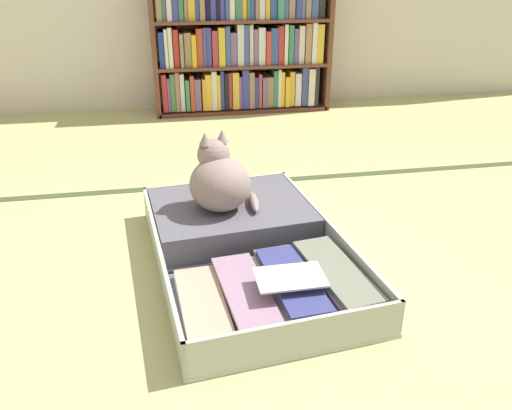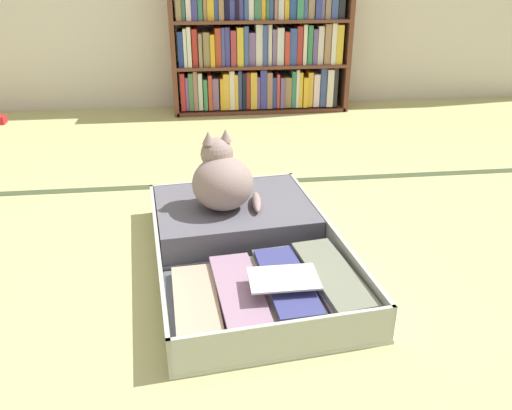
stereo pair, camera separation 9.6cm
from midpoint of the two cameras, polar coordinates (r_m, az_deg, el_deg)
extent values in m
plane|color=tan|center=(1.52, 2.94, -11.48)|extent=(10.00, 10.00, 0.00)
cube|color=#3E4A2D|center=(2.35, -0.89, 2.48)|extent=(4.80, 0.05, 0.00)
cube|color=brown|center=(3.48, -8.42, 17.35)|extent=(0.03, 0.27, 0.89)
cube|color=brown|center=(3.63, 10.66, 17.53)|extent=(0.03, 0.27, 0.89)
cube|color=brown|center=(3.59, 1.26, 10.80)|extent=(1.13, 0.27, 0.02)
cube|color=brown|center=(3.53, 1.31, 15.40)|extent=(1.10, 0.27, 0.02)
cube|color=red|center=(3.53, -7.37, 12.71)|extent=(0.03, 0.23, 0.24)
cube|color=#7C5089|center=(3.53, -6.91, 12.54)|extent=(0.02, 0.23, 0.21)
cube|color=#4B7F4F|center=(3.53, -6.48, 12.77)|extent=(0.03, 0.23, 0.24)
cube|color=#9E705F|center=(3.52, -5.98, 12.86)|extent=(0.03, 0.23, 0.25)
cube|color=silver|center=(3.53, -5.47, 12.80)|extent=(0.03, 0.23, 0.24)
cube|color=#3F8856|center=(3.53, -4.91, 12.49)|extent=(0.03, 0.23, 0.20)
cube|color=#C34429|center=(3.52, -4.40, 12.71)|extent=(0.03, 0.23, 0.23)
cube|color=slate|center=(3.54, -3.82, 12.58)|extent=(0.04, 0.23, 0.20)
cube|color=gold|center=(3.53, -3.19, 12.57)|extent=(0.02, 0.23, 0.20)
cube|color=gold|center=(3.53, -2.64, 12.82)|extent=(0.04, 0.23, 0.23)
cube|color=beige|center=(3.53, -2.01, 12.99)|extent=(0.03, 0.23, 0.25)
cube|color=gold|center=(3.53, -1.54, 12.81)|extent=(0.02, 0.23, 0.23)
cube|color=#344384|center=(3.54, -1.15, 13.04)|extent=(0.02, 0.23, 0.25)
cube|color=black|center=(3.54, -0.67, 12.92)|extent=(0.03, 0.23, 0.24)
cube|color=#BE3B35|center=(3.55, -0.27, 12.99)|extent=(0.02, 0.23, 0.24)
cube|color=gold|center=(3.55, 0.34, 12.97)|extent=(0.04, 0.23, 0.24)
cube|color=#6F4D89|center=(3.56, 0.86, 12.75)|extent=(0.02, 0.23, 0.21)
cube|color=#393C94|center=(3.55, 1.42, 13.10)|extent=(0.04, 0.23, 0.25)
cube|color=#9B7156|center=(3.56, 2.08, 12.98)|extent=(0.03, 0.23, 0.24)
cube|color=navy|center=(3.58, 2.58, 12.75)|extent=(0.03, 0.23, 0.20)
cube|color=#C0413E|center=(3.58, 3.02, 12.90)|extent=(0.02, 0.23, 0.22)
cube|color=slate|center=(3.58, 3.49, 12.72)|extent=(0.03, 0.23, 0.20)
cube|color=#94784D|center=(3.60, 4.09, 12.76)|extent=(0.04, 0.23, 0.20)
cube|color=#347A5A|center=(3.60, 4.72, 13.06)|extent=(0.03, 0.23, 0.24)
cube|color=silver|center=(3.60, 5.13, 13.13)|extent=(0.02, 0.23, 0.25)
cube|color=yellow|center=(3.61, 5.47, 13.00)|extent=(0.02, 0.23, 0.23)
cube|color=yellow|center=(3.61, 5.99, 12.72)|extent=(0.03, 0.23, 0.20)
cube|color=gold|center=(3.63, 6.50, 13.00)|extent=(0.03, 0.23, 0.23)
cube|color=silver|center=(3.64, 7.17, 12.90)|extent=(0.04, 0.23, 0.22)
cube|color=#394981|center=(3.64, 7.90, 13.18)|extent=(0.04, 0.23, 0.25)
cube|color=beige|center=(3.64, 8.63, 13.09)|extent=(0.04, 0.23, 0.25)
cube|color=#262728|center=(3.66, 9.19, 13.17)|extent=(0.03, 0.23, 0.26)
cube|color=brown|center=(3.49, 1.35, 19.94)|extent=(1.10, 0.27, 0.02)
cube|color=#294297|center=(3.49, -7.60, 17.03)|extent=(0.03, 0.23, 0.22)
cube|color=silver|center=(3.47, -7.11, 17.19)|extent=(0.02, 0.23, 0.24)
cube|color=silver|center=(3.47, -6.67, 17.28)|extent=(0.03, 0.23, 0.24)
cube|color=red|center=(3.49, -6.05, 17.23)|extent=(0.03, 0.23, 0.23)
cube|color=#92795E|center=(3.47, -5.45, 17.02)|extent=(0.02, 0.23, 0.21)
cube|color=#948255|center=(3.49, -4.80, 17.12)|extent=(0.04, 0.23, 0.21)
cube|color=gold|center=(3.48, -4.13, 17.01)|extent=(0.03, 0.23, 0.20)
cube|color=#B2422A|center=(3.49, -3.52, 17.35)|extent=(0.04, 0.23, 0.23)
cube|color=#3F468F|center=(3.48, -2.98, 17.39)|extent=(0.02, 0.23, 0.24)
cube|color=#3B3D90|center=(3.49, -2.51, 17.42)|extent=(0.03, 0.23, 0.24)
cube|color=#AA373F|center=(3.49, -1.85, 17.27)|extent=(0.04, 0.23, 0.22)
cube|color=gold|center=(3.49, -1.11, 17.42)|extent=(0.04, 0.23, 0.24)
cube|color=#3A538D|center=(3.49, -0.45, 17.50)|extent=(0.03, 0.23, 0.24)
cube|color=slate|center=(3.51, 0.19, 17.21)|extent=(0.04, 0.23, 0.20)
cube|color=silver|center=(3.51, 0.96, 17.60)|extent=(0.04, 0.23, 0.25)
cube|color=#3D508B|center=(3.51, 1.61, 17.57)|extent=(0.03, 0.23, 0.25)
cube|color=silver|center=(3.53, 2.12, 17.61)|extent=(0.02, 0.23, 0.25)
cube|color=slate|center=(3.53, 2.63, 17.38)|extent=(0.03, 0.23, 0.22)
cube|color=silver|center=(3.53, 3.29, 17.44)|extent=(0.04, 0.23, 0.23)
cube|color=#BE3D2F|center=(3.53, 4.02, 17.22)|extent=(0.03, 0.23, 0.21)
cube|color=#344C94|center=(3.54, 4.68, 17.39)|extent=(0.04, 0.23, 0.23)
cube|color=#AC302A|center=(3.55, 5.37, 17.48)|extent=(0.03, 0.23, 0.24)
cube|color=beige|center=(3.56, 5.95, 17.55)|extent=(0.02, 0.23, 0.25)
cube|color=#358350|center=(3.56, 6.50, 17.50)|extent=(0.03, 0.23, 0.25)
cube|color=#67518D|center=(3.58, 7.04, 17.32)|extent=(0.03, 0.23, 0.22)
cube|color=silver|center=(3.59, 7.64, 17.45)|extent=(0.04, 0.23, 0.24)
cube|color=#A27A56|center=(3.59, 8.38, 17.52)|extent=(0.04, 0.23, 0.25)
cube|color=silver|center=(3.60, 9.04, 17.52)|extent=(0.03, 0.23, 0.26)
cube|color=gold|center=(3.61, 9.66, 17.43)|extent=(0.04, 0.23, 0.25)
cube|color=#927D56|center=(3.45, -7.88, 21.74)|extent=(0.03, 0.23, 0.23)
cube|color=silver|center=(3.45, -6.77, 21.63)|extent=(0.03, 0.23, 0.21)
cube|color=#357556|center=(3.45, -5.50, 21.81)|extent=(0.03, 0.23, 0.22)
cube|color=gold|center=(3.46, -4.35, 21.74)|extent=(0.04, 0.23, 0.21)
cube|color=#304691|center=(3.46, -3.71, 21.76)|extent=(0.02, 0.23, 0.21)
cube|color=#977652|center=(3.45, -3.19, 21.88)|extent=(0.03, 0.23, 0.23)
cube|color=#383E92|center=(3.47, -1.99, 21.70)|extent=(0.03, 0.23, 0.20)
cube|color=black|center=(3.46, -1.45, 21.84)|extent=(0.02, 0.23, 0.21)
cube|color=#3C3C89|center=(3.47, -0.99, 21.95)|extent=(0.03, 0.23, 0.23)
cube|color=#37508F|center=(3.47, -0.44, 21.90)|extent=(0.03, 0.23, 0.22)
cube|color=#3D7256|center=(3.48, 0.82, 21.88)|extent=(0.04, 0.23, 0.22)
cube|color=#354B90|center=(3.50, 2.31, 21.73)|extent=(0.03, 0.23, 0.20)
cube|color=#3C8865|center=(3.52, 5.48, 21.76)|extent=(0.04, 0.23, 0.21)
cube|color=#3C538A|center=(3.53, 6.07, 21.67)|extent=(0.02, 0.23, 0.20)
cube|color=#99805F|center=(3.54, 6.67, 21.62)|extent=(0.04, 0.23, 0.20)
cube|color=gray|center=(3.57, 8.48, 21.55)|extent=(0.03, 0.23, 0.20)
cube|color=#B1B9AA|center=(1.53, 2.71, -11.10)|extent=(0.63, 0.53, 0.01)
cube|color=#B1B9AA|center=(1.32, 5.50, -14.97)|extent=(0.58, 0.07, 0.12)
cube|color=#B1B9AA|center=(1.46, -8.40, -10.77)|extent=(0.06, 0.47, 0.12)
cube|color=#B1B9AA|center=(1.59, 12.90, -7.88)|extent=(0.06, 0.47, 0.12)
cube|color=#4A4C58|center=(1.52, 2.72, -10.79)|extent=(0.61, 0.51, 0.01)
cube|color=#B1B9AA|center=(1.92, -1.04, -2.89)|extent=(0.63, 0.53, 0.01)
cube|color=#B1B9AA|center=(2.10, -2.36, 1.33)|extent=(0.58, 0.07, 0.12)
cube|color=#B1B9AA|center=(1.86, -9.74, -2.31)|extent=(0.06, 0.47, 0.12)
cube|color=#B1B9AA|center=(1.96, 7.16, -0.59)|extent=(0.06, 0.47, 0.12)
cube|color=#4A4C58|center=(1.91, -1.05, -2.62)|extent=(0.61, 0.51, 0.01)
cylinder|color=black|center=(1.71, 0.60, -6.19)|extent=(0.56, 0.08, 0.02)
cube|color=silver|center=(1.48, -4.77, -11.44)|extent=(0.15, 0.40, 0.01)
cube|color=tan|center=(1.47, -4.77, -11.15)|extent=(0.15, 0.41, 0.02)
cube|color=#2C2C26|center=(1.49, 0.47, -10.95)|extent=(0.17, 0.41, 0.02)
cube|color=tan|center=(1.49, 0.48, -10.22)|extent=(0.18, 0.41, 0.02)
cube|color=gray|center=(1.48, 0.09, -9.75)|extent=(0.16, 0.42, 0.01)
cube|color=silver|center=(1.53, 5.35, -10.05)|extent=(0.16, 0.42, 0.02)
cube|color=#B3AB94|center=(1.51, 5.15, -9.68)|extent=(0.17, 0.42, 0.02)
cube|color=slate|center=(1.52, 5.43, -8.83)|extent=(0.17, 0.42, 0.01)
cube|color=navy|center=(1.50, 5.26, -8.45)|extent=(0.15, 0.37, 0.02)
cube|color=silver|center=(1.57, 10.07, -9.43)|extent=(0.17, 0.39, 0.01)
cube|color=#334F74|center=(1.56, 10.08, -8.97)|extent=(0.16, 0.40, 0.02)
cube|color=gray|center=(1.55, 10.27, -8.40)|extent=(0.17, 0.40, 0.02)
cube|color=slate|center=(1.54, 10.28, -7.63)|extent=(0.18, 0.39, 0.02)
cube|color=white|center=(1.46, 5.00, -8.18)|extent=(0.20, 0.13, 0.01)
cube|color=#595863|center=(1.89, -1.06, -1.28)|extent=(0.60, 0.50, 0.11)
torus|color=white|center=(1.88, -1.46, 0.27)|extent=(0.14, 0.14, 0.01)
cylinder|color=black|center=(2.07, -6.70, 0.78)|extent=(0.02, 0.02, 0.11)
cylinder|color=black|center=(2.12, 1.99, 1.60)|extent=(0.02, 0.02, 0.11)
cube|color=yellow|center=(1.29, -2.54, -15.63)|extent=(0.04, 0.01, 0.02)
cube|color=red|center=(1.29, -3.38, -15.89)|extent=(0.03, 0.00, 0.02)
cube|color=#308E45|center=(1.33, 8.19, -13.54)|extent=(0.03, 0.01, 0.03)
ellipsoid|color=gray|center=(1.79, -2.20, 2.41)|extent=(0.27, 0.27, 0.19)
ellipsoid|color=gray|center=(1.86, -2.89, 1.83)|extent=(0.17, 0.12, 0.11)
sphere|color=gray|center=(1.80, -2.85, 5.71)|extent=(0.12, 0.12, 0.12)
cone|color=gray|center=(1.78, -1.87, 7.78)|extent=(0.04, 0.04, 0.04)
cone|color=gray|center=(1.76, -3.79, 7.51)|extent=(0.04, 0.04, 0.04)
sphere|color=yellow|center=(1.84, -2.82, 6.45)|extent=(0.02, 0.02, 0.02)
sphere|color=yellow|center=(1.83, -4.03, 6.27)|extent=(0.02, 0.02, 0.02)
ellipsoid|color=gray|center=(1.83, 1.55, 0.34)|extent=(0.04, 0.16, 0.03)
camera|label=1|loc=(0.05, -88.36, 0.77)|focal=35.83mm
camera|label=2|loc=(0.05, 91.64, -0.77)|focal=35.83mm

